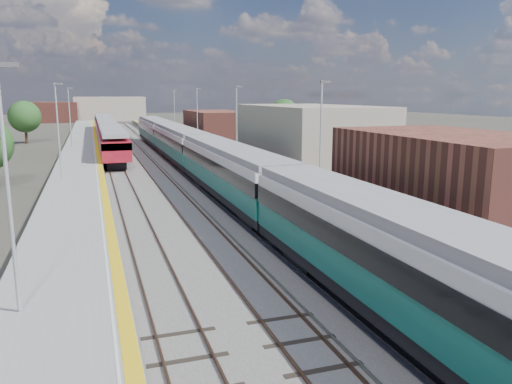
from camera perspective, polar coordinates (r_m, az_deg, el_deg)
ground at (r=58.95m, az=-10.55°, el=3.47°), size 320.00×320.00×0.00m
ballast_bed at (r=61.17m, az=-12.97°, el=3.67°), size 10.50×155.00×0.06m
tracks at (r=62.87m, az=-12.58°, el=3.95°), size 8.96×160.00×0.17m
platform_right at (r=62.23m, az=-6.05°, el=4.48°), size 4.70×155.00×8.52m
platform_left at (r=60.86m, az=-19.38°, el=3.75°), size 4.30×155.00×8.52m
buildings at (r=146.94m, az=-22.78°, el=11.43°), size 72.00×185.50×40.00m
green_train at (r=45.71m, az=-6.46°, el=4.44°), size 3.07×85.37×3.38m
red_train at (r=79.85m, az=-16.71°, el=6.71°), size 2.93×59.41×3.70m
tree_c at (r=87.01m, az=-24.94°, el=7.82°), size 4.95×4.95×6.71m
tree_d at (r=81.69m, az=3.21°, el=8.77°), size 5.12×5.12×6.94m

